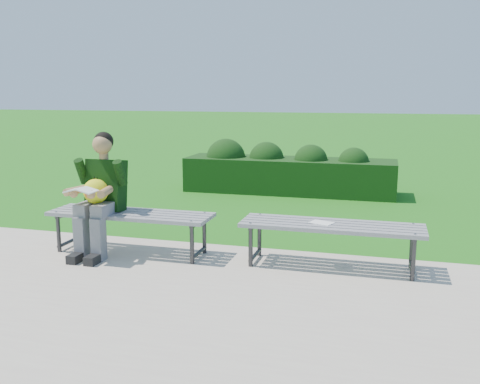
% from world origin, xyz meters
% --- Properties ---
extents(ground, '(80.00, 80.00, 0.00)m').
position_xyz_m(ground, '(0.00, 0.00, 0.00)').
color(ground, '#2B6C20').
rests_on(ground, ground).
extents(walkway, '(30.00, 3.50, 0.02)m').
position_xyz_m(walkway, '(0.00, -1.75, 0.01)').
color(walkway, '#B0A495').
rests_on(walkway, ground).
extents(hedge, '(3.67, 0.93, 0.92)m').
position_xyz_m(hedge, '(0.18, 3.54, 0.39)').
color(hedge, '#0F3C0E').
rests_on(hedge, ground).
extents(bench_left, '(1.80, 0.50, 0.46)m').
position_xyz_m(bench_left, '(-0.72, -0.54, 0.42)').
color(bench_left, gray).
rests_on(bench_left, walkway).
extents(bench_right, '(1.80, 0.50, 0.46)m').
position_xyz_m(bench_right, '(1.43, -0.47, 0.42)').
color(bench_right, gray).
rests_on(bench_right, walkway).
extents(seated_boy, '(0.56, 0.76, 1.31)m').
position_xyz_m(seated_boy, '(-1.02, -0.64, 0.71)').
color(seated_boy, gray).
rests_on(seated_boy, walkway).
extents(paper_sheet, '(0.26, 0.23, 0.01)m').
position_xyz_m(paper_sheet, '(1.33, -0.47, 0.47)').
color(paper_sheet, white).
rests_on(paper_sheet, bench_right).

